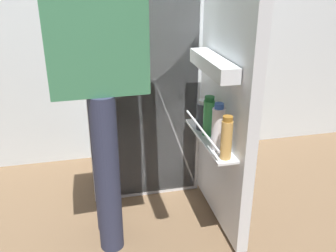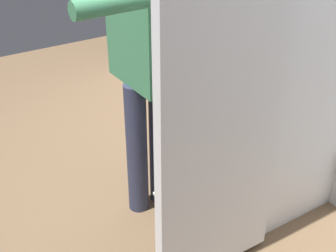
% 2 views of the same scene
% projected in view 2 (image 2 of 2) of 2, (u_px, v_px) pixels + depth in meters
% --- Properties ---
extents(ground_plane, '(6.29, 6.29, 0.00)m').
position_uv_depth(ground_plane, '(186.00, 221.00, 2.68)').
color(ground_plane, brown).
extents(refrigerator, '(0.72, 1.24, 1.80)m').
position_uv_depth(refrigerator, '(268.00, 62.00, 2.42)').
color(refrigerator, silver).
rests_on(refrigerator, ground_plane).
extents(person, '(0.54, 0.73, 1.64)m').
position_uv_depth(person, '(147.00, 52.00, 2.32)').
color(person, '#2D334C').
rests_on(person, ground_plane).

